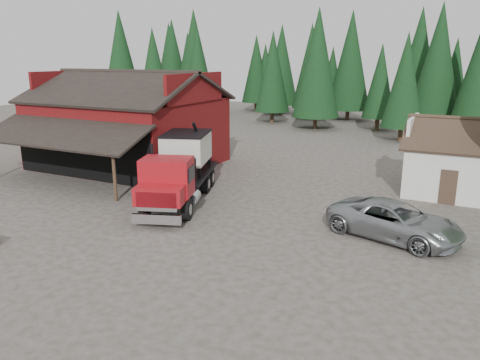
% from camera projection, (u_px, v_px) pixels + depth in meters
% --- Properties ---
extents(ground, '(120.00, 120.00, 0.00)m').
position_uv_depth(ground, '(176.00, 228.00, 22.79)').
color(ground, '#403832').
rests_on(ground, ground).
extents(red_barn, '(12.80, 13.63, 7.18)m').
position_uv_depth(red_barn, '(128.00, 130.00, 35.43)').
color(red_barn, maroon).
rests_on(red_barn, ground).
extents(farmhouse, '(8.60, 6.42, 4.65)m').
position_uv_depth(farmhouse, '(480.00, 168.00, 27.91)').
color(farmhouse, silver).
rests_on(farmhouse, ground).
extents(conifer_backdrop, '(76.00, 16.00, 16.00)m').
position_uv_depth(conifer_backdrop, '(365.00, 123.00, 59.03)').
color(conifer_backdrop, black).
rests_on(conifer_backdrop, ground).
extents(near_pine_a, '(4.40, 4.40, 11.40)m').
position_uv_depth(near_pine_a, '(154.00, 71.00, 54.89)').
color(near_pine_a, '#382619').
rests_on(near_pine_a, ground).
extents(near_pine_b, '(3.96, 3.96, 10.40)m').
position_uv_depth(near_pine_b, '(405.00, 80.00, 44.56)').
color(near_pine_b, '#382619').
rests_on(near_pine_b, ground).
extents(near_pine_d, '(5.28, 5.28, 13.40)m').
position_uv_depth(near_pine_d, '(317.00, 63.00, 51.98)').
color(near_pine_d, '#382619').
rests_on(near_pine_d, ground).
extents(feed_truck, '(5.60, 9.85, 4.31)m').
position_uv_depth(feed_truck, '(180.00, 167.00, 26.51)').
color(feed_truck, black).
rests_on(feed_truck, ground).
extents(silver_car, '(6.57, 4.36, 1.68)m').
position_uv_depth(silver_car, '(395.00, 221.00, 21.31)').
color(silver_car, '#989B9F').
rests_on(silver_car, ground).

